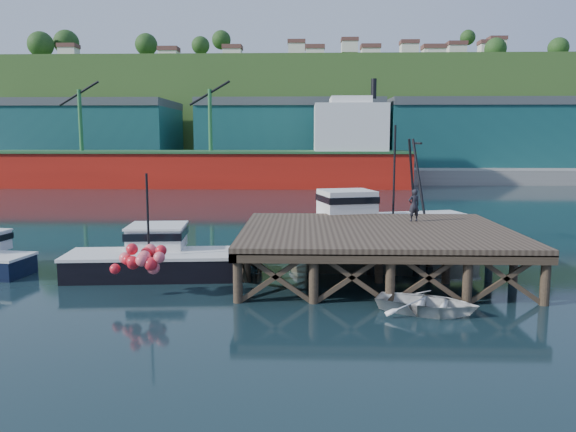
{
  "coord_description": "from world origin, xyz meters",
  "views": [
    {
      "loc": [
        2.31,
        -25.16,
        6.1
      ],
      "look_at": [
        1.48,
        2.0,
        2.38
      ],
      "focal_mm": 35.0,
      "sensor_mm": 36.0,
      "label": 1
    }
  ],
  "objects_px": {
    "trawler": "(381,222)",
    "dinghy": "(427,303)",
    "boat_black": "(154,257)",
    "dockworker": "(414,205)"
  },
  "relations": [
    {
      "from": "boat_black",
      "to": "dockworker",
      "type": "distance_m",
      "value": 12.61
    },
    {
      "from": "trawler",
      "to": "dockworker",
      "type": "xyz_separation_m",
      "value": [
        1.01,
        -4.3,
        1.49
      ]
    },
    {
      "from": "trawler",
      "to": "dinghy",
      "type": "xyz_separation_m",
      "value": [
        0.02,
        -12.3,
        -1.05
      ]
    },
    {
      "from": "boat_black",
      "to": "trawler",
      "type": "bearing_deg",
      "value": 27.53
    },
    {
      "from": "trawler",
      "to": "dockworker",
      "type": "height_order",
      "value": "trawler"
    },
    {
      "from": "dinghy",
      "to": "boat_black",
      "type": "bearing_deg",
      "value": 86.11
    },
    {
      "from": "boat_black",
      "to": "dockworker",
      "type": "bearing_deg",
      "value": 7.93
    },
    {
      "from": "trawler",
      "to": "dinghy",
      "type": "bearing_deg",
      "value": -104.91
    },
    {
      "from": "dinghy",
      "to": "dockworker",
      "type": "distance_m",
      "value": 8.45
    },
    {
      "from": "dockworker",
      "to": "boat_black",
      "type": "bearing_deg",
      "value": -4.56
    }
  ]
}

